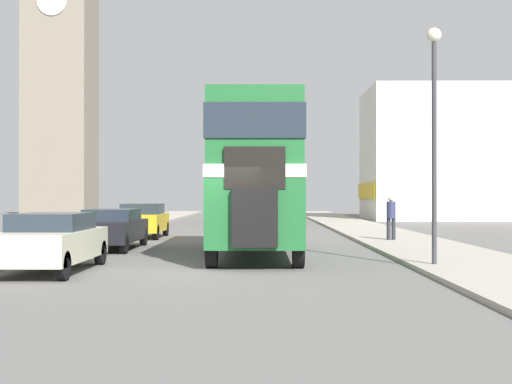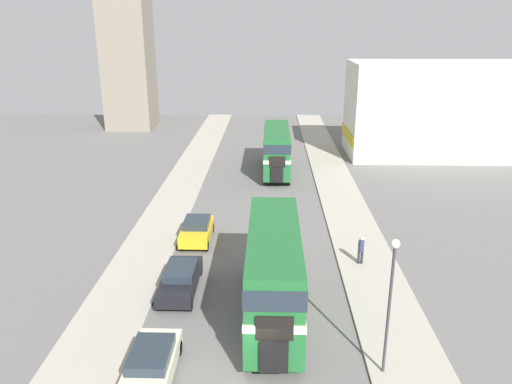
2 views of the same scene
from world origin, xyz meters
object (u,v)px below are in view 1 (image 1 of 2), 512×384
Objects in this scene: car_parked_near at (51,241)px; car_parked_mid at (111,228)px; car_parked_far at (142,220)px; church_tower at (61,27)px; pedestrian_walking at (391,215)px; street_lamp at (434,109)px; double_decker_bus at (256,168)px; bus_distant at (265,185)px.

car_parked_near is 0.96× the size of car_parked_mid.
car_parked_far is (-0.08, 13.60, 0.03)m from car_parked_near.
church_tower reaches higher than car_parked_near.
church_tower reaches higher than pedestrian_walking.
car_parked_mid is 2.72× the size of pedestrian_walking.
church_tower reaches higher than car_parked_mid.
car_parked_far is at bearing 126.13° from street_lamp.
double_decker_bus is 5.74m from car_parked_mid.
car_parked_far is 0.67× the size of street_lamp.
church_tower is at bearing 115.05° from street_lamp.
street_lamp is 0.17× the size of church_tower.
street_lamp is (4.45, -4.10, 1.30)m from double_decker_bus.
car_parked_near is 2.63× the size of pedestrian_walking.
car_parked_mid is at bearing -103.33° from bus_distant.
church_tower is (-14.02, 43.65, 17.16)m from car_parked_mid.
bus_distant is 1.68× the size of street_lamp.
church_tower is (-24.07, 40.39, 16.81)m from pedestrian_walking.
car_parked_far is at bearing -69.37° from church_tower.
bus_distant is 29.11m from street_lamp.
car_parked_mid is 0.79× the size of street_lamp.
double_decker_bus is 10.24m from car_parked_far.
bus_distant reaches higher than car_parked_far.
bus_distant is 23.11m from car_parked_mid.
car_parked_mid is 0.13× the size of church_tower.
double_decker_bus is at bearing -24.83° from car_parked_mid.
church_tower is at bearing 120.80° from pedestrian_walking.
street_lamp is at bearing -34.24° from car_parked_mid.
bus_distant is 5.81× the size of pedestrian_walking.
pedestrian_walking is at bearing -76.11° from bus_distant.
car_parked_near reaches higher than car_parked_mid.
car_parked_mid is at bearing 145.76° from street_lamp.
bus_distant is at bearing 79.89° from car_parked_near.
bus_distant is at bearing 89.06° from double_decker_bus.
pedestrian_walking is (10.05, 3.27, 0.36)m from car_parked_mid.
street_lamp is at bearing 4.52° from car_parked_near.
street_lamp reaches higher than pedestrian_walking.
car_parked_mid is 48.96m from church_tower.
car_parked_near is 0.13× the size of church_tower.
car_parked_far is 16.25m from street_lamp.
church_tower reaches higher than car_parked_far.
double_decker_bus is 0.28× the size of church_tower.
pedestrian_walking is at bearing 47.12° from double_decker_bus.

